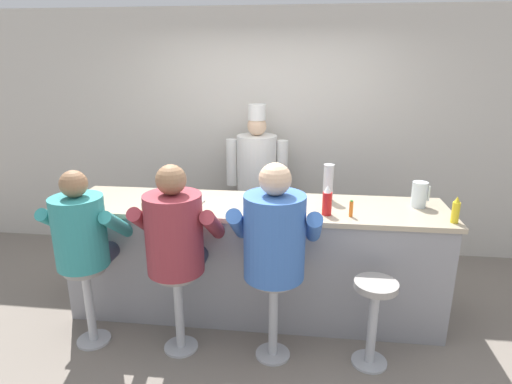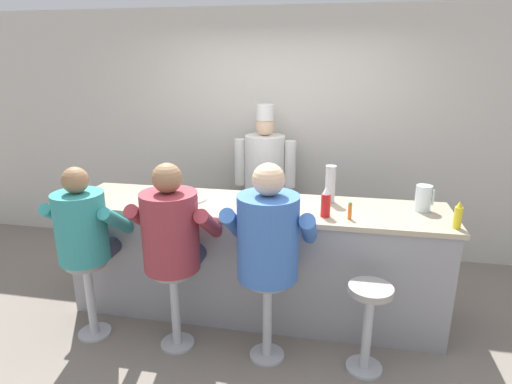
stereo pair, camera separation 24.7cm
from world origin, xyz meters
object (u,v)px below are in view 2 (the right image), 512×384
(hot_sauce_bottle_orange, at_px, (350,211))
(diner_seated_blue, at_px, (269,240))
(ketchup_bottle_red, at_px, (326,203))
(mustard_bottle_yellow, at_px, (458,216))
(coffee_mug_blue, at_px, (175,202))
(breakfast_plate, at_px, (192,198))
(cereal_bowl, at_px, (266,200))
(cook_in_whites_near, at_px, (265,176))
(cup_stack_steel, at_px, (330,184))
(coffee_mug_tan, at_px, (149,204))
(diner_seated_teal, at_px, (84,231))
(diner_seated_maroon, at_px, (173,234))
(water_pitcher_clear, at_px, (423,198))
(empty_stool_round, at_px, (369,315))

(hot_sauce_bottle_orange, distance_m, diner_seated_blue, 0.68)
(ketchup_bottle_red, xyz_separation_m, mustard_bottle_yellow, (0.94, -0.06, -0.02))
(coffee_mug_blue, bearing_deg, breakfast_plate, 70.72)
(cereal_bowl, relative_size, cook_in_whites_near, 0.08)
(hot_sauce_bottle_orange, xyz_separation_m, cup_stack_steel, (-0.16, 0.39, 0.10))
(cereal_bowl, bearing_deg, coffee_mug_blue, -160.79)
(breakfast_plate, relative_size, coffee_mug_tan, 1.89)
(coffee_mug_blue, distance_m, diner_seated_teal, 0.73)
(hot_sauce_bottle_orange, bearing_deg, coffee_mug_blue, 179.80)
(diner_seated_teal, bearing_deg, diner_seated_maroon, 0.27)
(breakfast_plate, bearing_deg, coffee_mug_tan, -133.95)
(hot_sauce_bottle_orange, relative_size, cook_in_whites_near, 0.08)
(water_pitcher_clear, xyz_separation_m, diner_seated_teal, (-2.57, -0.69, -0.21))
(coffee_mug_tan, relative_size, coffee_mug_blue, 1.08)
(diner_seated_blue, bearing_deg, hot_sauce_bottle_orange, 34.10)
(diner_seated_blue, bearing_deg, cereal_bowl, 101.99)
(water_pitcher_clear, distance_m, coffee_mug_tan, 2.21)
(diner_seated_teal, height_order, diner_seated_maroon, diner_seated_maroon)
(cereal_bowl, bearing_deg, coffee_mug_tan, -160.41)
(breakfast_plate, height_order, coffee_mug_tan, coffee_mug_tan)
(mustard_bottle_yellow, height_order, diner_seated_maroon, diner_seated_maroon)
(cereal_bowl, bearing_deg, mustard_bottle_yellow, -11.33)
(cup_stack_steel, distance_m, diner_seated_teal, 2.01)
(hot_sauce_bottle_orange, bearing_deg, cup_stack_steel, 112.93)
(mustard_bottle_yellow, distance_m, diner_seated_blue, 1.36)
(hot_sauce_bottle_orange, distance_m, water_pitcher_clear, 0.65)
(water_pitcher_clear, height_order, cereal_bowl, water_pitcher_clear)
(ketchup_bottle_red, bearing_deg, coffee_mug_tan, -176.31)
(water_pitcher_clear, bearing_deg, ketchup_bottle_red, -159.45)
(mustard_bottle_yellow, relative_size, breakfast_plate, 0.82)
(cup_stack_steel, bearing_deg, coffee_mug_tan, -162.38)
(mustard_bottle_yellow, distance_m, cup_stack_steel, 1.01)
(coffee_mug_tan, relative_size, diner_seated_maroon, 0.09)
(coffee_mug_blue, bearing_deg, cereal_bowl, 19.21)
(diner_seated_teal, bearing_deg, water_pitcher_clear, 14.95)
(ketchup_bottle_red, relative_size, cook_in_whites_near, 0.14)
(diner_seated_maroon, bearing_deg, mustard_bottle_yellow, 9.56)
(cereal_bowl, xyz_separation_m, coffee_mug_blue, (-0.71, -0.25, 0.02))
(ketchup_bottle_red, height_order, breakfast_plate, ketchup_bottle_red)
(cereal_bowl, relative_size, diner_seated_teal, 0.10)
(diner_seated_blue, bearing_deg, coffee_mug_blue, 155.60)
(breakfast_plate, xyz_separation_m, diner_seated_blue, (0.77, -0.59, -0.07))
(ketchup_bottle_red, distance_m, water_pitcher_clear, 0.81)
(diner_seated_maroon, relative_size, diner_seated_blue, 0.98)
(ketchup_bottle_red, xyz_separation_m, breakfast_plate, (-1.15, 0.19, -0.10))
(coffee_mug_tan, bearing_deg, coffee_mug_blue, 20.90)
(diner_seated_blue, distance_m, empty_stool_round, 0.87)
(empty_stool_round, height_order, cook_in_whites_near, cook_in_whites_near)
(mustard_bottle_yellow, height_order, breakfast_plate, mustard_bottle_yellow)
(diner_seated_teal, distance_m, empty_stool_round, 2.21)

